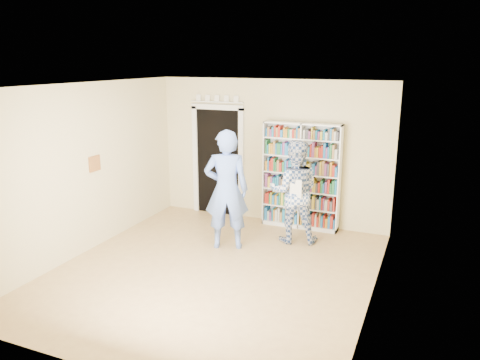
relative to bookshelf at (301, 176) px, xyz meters
The scene contains 11 objects.
floor 2.62m from the bookshelf, 105.32° to the right, with size 5.00×5.00×0.00m, color #A67F50.
ceiling 2.97m from the bookshelf, 105.32° to the right, with size 5.00×5.00×0.00m, color white.
wall_back 0.75m from the bookshelf, 166.37° to the left, with size 4.50×4.50×0.00m, color beige.
wall_left 3.74m from the bookshelf, 140.98° to the right, with size 5.00×5.00×0.00m, color beige.
wall_right 2.87m from the bookshelf, 55.56° to the right, with size 5.00×5.00×0.00m, color beige.
bookshelf is the anchor object (origin of this frame).
doorway 1.76m from the bookshelf, behind, with size 1.10×0.08×2.43m.
wall_art 3.61m from the bookshelf, 143.26° to the right, with size 0.03×0.25×0.25m, color brown.
man_blue 1.65m from the bookshelf, 121.24° to the right, with size 0.72×0.47×1.98m, color #6385DD.
man_plaid 0.74m from the bookshelf, 83.38° to the right, with size 0.86×0.67×1.76m, color navy.
paper_sheet 1.00m from the bookshelf, 79.44° to the right, with size 0.21×0.01×0.30m, color white.
Camera 1 is at (2.83, -5.70, 3.04)m, focal length 35.00 mm.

